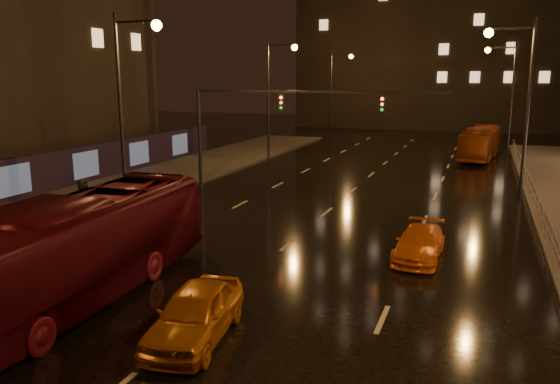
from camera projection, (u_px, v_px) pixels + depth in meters
name	position (u px, v px, depth m)	size (l,w,h in m)	color
ground	(345.00, 197.00, 32.25)	(140.00, 140.00, 0.00)	black
sidewalk_left	(102.00, 196.00, 32.23)	(7.00, 70.00, 0.15)	#38332D
hoarding_left	(11.00, 181.00, 30.50)	(0.30, 46.00, 2.50)	black
traffic_signal	(265.00, 114.00, 33.00)	(15.31, 0.32, 6.20)	black
railing_right	(539.00, 202.00, 26.76)	(0.05, 56.00, 1.00)	#99999E
bus_red	(75.00, 250.00, 16.80)	(2.82, 12.04, 3.35)	#550C16
bus_curb	(480.00, 143.00, 47.23)	(2.29, 9.77, 2.72)	#85360D
taxi_near	(195.00, 314.00, 14.53)	(1.72, 4.27, 1.46)	#C96912
taxi_far	(419.00, 244.00, 21.12)	(1.67, 4.11, 1.19)	orange
pedestrian_c	(83.00, 197.00, 27.04)	(0.91, 0.59, 1.86)	black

